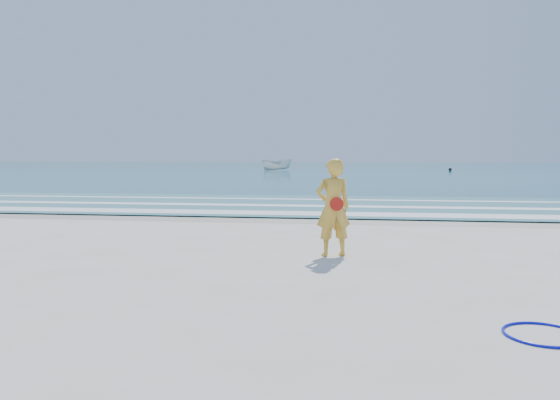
# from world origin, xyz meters

# --- Properties ---
(ground) EXTENTS (400.00, 400.00, 0.00)m
(ground) POSITION_xyz_m (0.00, 0.00, 0.00)
(ground) COLOR silver
(ground) RESTS_ON ground
(wet_sand) EXTENTS (400.00, 2.40, 0.00)m
(wet_sand) POSITION_xyz_m (0.00, 9.00, 0.00)
(wet_sand) COLOR #B2A893
(wet_sand) RESTS_ON ground
(ocean) EXTENTS (400.00, 190.00, 0.04)m
(ocean) POSITION_xyz_m (0.00, 105.00, 0.02)
(ocean) COLOR #19727F
(ocean) RESTS_ON ground
(shallow) EXTENTS (400.00, 10.00, 0.01)m
(shallow) POSITION_xyz_m (0.00, 14.00, 0.04)
(shallow) COLOR #59B7AD
(shallow) RESTS_ON ocean
(foam_near) EXTENTS (400.00, 1.40, 0.01)m
(foam_near) POSITION_xyz_m (0.00, 10.30, 0.05)
(foam_near) COLOR white
(foam_near) RESTS_ON shallow
(foam_mid) EXTENTS (400.00, 0.90, 0.01)m
(foam_mid) POSITION_xyz_m (0.00, 13.20, 0.05)
(foam_mid) COLOR white
(foam_mid) RESTS_ON shallow
(foam_far) EXTENTS (400.00, 0.60, 0.01)m
(foam_far) POSITION_xyz_m (0.00, 16.50, 0.05)
(foam_far) COLOR white
(foam_far) RESTS_ON shallow
(hoop) EXTENTS (1.15, 1.15, 0.03)m
(hoop) POSITION_xyz_m (4.17, -1.86, 0.02)
(hoop) COLOR #0B0ECE
(hoop) RESTS_ON ground
(boat) EXTENTS (4.70, 3.09, 1.70)m
(boat) POSITION_xyz_m (-10.24, 70.43, 0.89)
(boat) COLOR silver
(boat) RESTS_ON ocean
(buoy) EXTENTS (0.46, 0.46, 0.46)m
(buoy) POSITION_xyz_m (14.04, 69.94, 0.27)
(buoy) COLOR black
(buoy) RESTS_ON ocean
(woman) EXTENTS (0.83, 0.69, 1.94)m
(woman) POSITION_xyz_m (1.60, 2.69, 0.97)
(woman) COLOR gold
(woman) RESTS_ON ground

